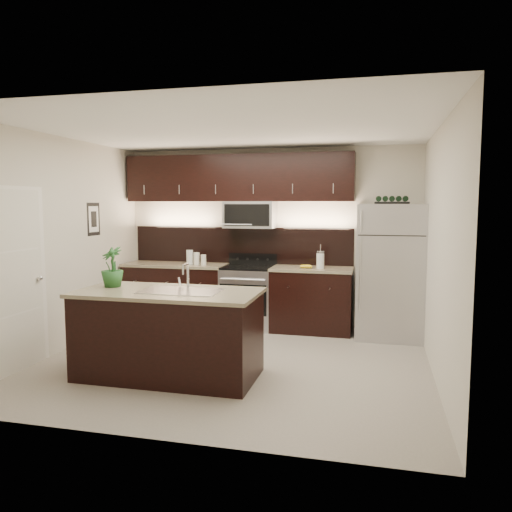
% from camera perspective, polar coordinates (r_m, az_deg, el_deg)
% --- Properties ---
extents(ground, '(4.50, 4.50, 0.00)m').
position_cam_1_polar(ground, '(6.02, -2.67, -12.07)').
color(ground, gray).
rests_on(ground, ground).
extents(room_walls, '(4.52, 4.02, 2.71)m').
position_cam_1_polar(room_walls, '(5.72, -3.93, 4.28)').
color(room_walls, beige).
rests_on(room_walls, ground).
extents(counter_run, '(3.51, 0.65, 0.94)m').
position_cam_1_polar(counter_run, '(7.60, -2.38, -4.59)').
color(counter_run, black).
rests_on(counter_run, ground).
extents(upper_fixtures, '(3.49, 0.40, 1.66)m').
position_cam_1_polar(upper_fixtures, '(7.61, -1.93, 8.06)').
color(upper_fixtures, black).
rests_on(upper_fixtures, counter_run).
extents(island, '(1.96, 0.96, 0.94)m').
position_cam_1_polar(island, '(5.52, -9.96, -8.72)').
color(island, black).
rests_on(island, ground).
extents(sink_faucet, '(0.84, 0.50, 0.28)m').
position_cam_1_polar(sink_faucet, '(5.37, -8.54, -3.82)').
color(sink_faucet, silver).
rests_on(sink_faucet, island).
extents(refrigerator, '(0.90, 0.81, 1.86)m').
position_cam_1_polar(refrigerator, '(7.18, 15.04, -1.69)').
color(refrigerator, '#B2B2B7').
rests_on(refrigerator, ground).
extents(wine_rack, '(0.46, 0.28, 0.11)m').
position_cam_1_polar(wine_rack, '(7.12, 15.26, 6.17)').
color(wine_rack, black).
rests_on(wine_rack, refrigerator).
extents(plant, '(0.33, 0.33, 0.45)m').
position_cam_1_polar(plant, '(5.79, -16.13, -1.20)').
color(plant, '#215422').
rests_on(plant, island).
extents(canisters, '(0.33, 0.14, 0.22)m').
position_cam_1_polar(canisters, '(7.65, -7.00, -0.25)').
color(canisters, silver).
rests_on(canisters, counter_run).
extents(french_press, '(0.12, 0.12, 0.33)m').
position_cam_1_polar(french_press, '(7.21, 7.36, -0.43)').
color(french_press, silver).
rests_on(french_press, counter_run).
extents(bananas, '(0.19, 0.15, 0.05)m').
position_cam_1_polar(bananas, '(7.23, 5.36, -1.16)').
color(bananas, yellow).
rests_on(bananas, counter_run).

